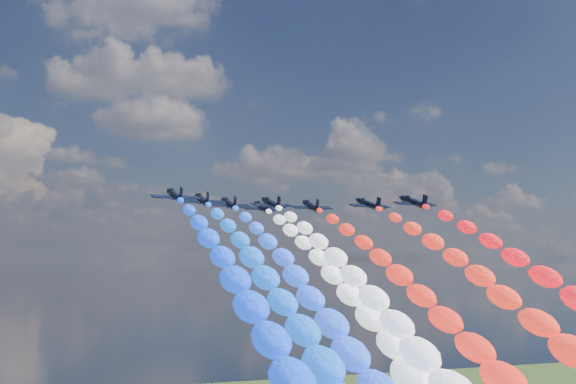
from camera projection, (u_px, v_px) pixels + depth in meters
name	position (u px, v px, depth m)	size (l,w,h in m)	color
jet_0	(175.00, 195.00, 137.53)	(8.92, 11.96, 2.64)	black
trail_0	(259.00, 347.00, 87.96)	(5.52, 97.48, 47.15)	#0F3DFA
jet_1	(202.00, 200.00, 148.01)	(8.92, 11.96, 2.64)	black
trail_1	(291.00, 337.00, 98.44)	(5.52, 97.48, 47.15)	blue
jet_2	(229.00, 204.00, 158.54)	(8.92, 11.96, 2.64)	black
trail_2	(322.00, 330.00, 108.97)	(5.52, 97.48, 47.15)	blue
jet_3	(271.00, 203.00, 158.09)	(8.92, 11.96, 2.64)	black
trail_3	(383.00, 330.00, 108.52)	(5.52, 97.48, 47.15)	white
jet_4	(262.00, 207.00, 168.49)	(8.92, 11.96, 2.64)	black
trail_4	(360.00, 324.00, 118.92)	(5.52, 97.48, 47.15)	white
jet_5	(311.00, 206.00, 165.43)	(8.92, 11.96, 2.64)	black
trail_5	(433.00, 326.00, 115.86)	(5.52, 97.48, 47.15)	red
jet_6	(368.00, 204.00, 160.40)	(8.92, 11.96, 2.64)	black
trail_6	(522.00, 329.00, 110.83)	(5.52, 97.48, 47.15)	red
jet_7	(414.00, 202.00, 154.12)	(8.92, 11.96, 2.64)	black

